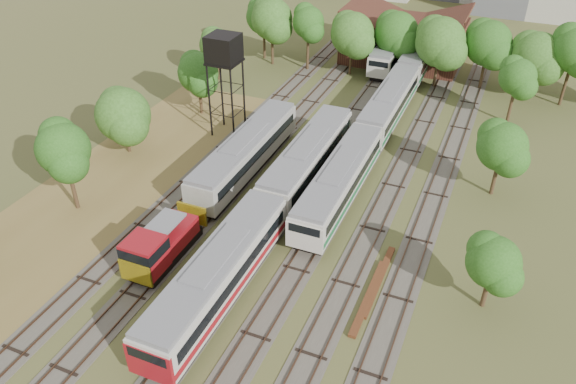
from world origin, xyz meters
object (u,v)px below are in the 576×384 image
at_px(railcar_green_set, 389,105).
at_px(shunter_locomotive, 159,247).
at_px(water_tower, 224,51).
at_px(railcar_red_set, 269,210).

height_order(railcar_green_set, shunter_locomotive, railcar_green_set).
bearing_deg(shunter_locomotive, water_tower, 104.29).
height_order(railcar_green_set, water_tower, water_tower).
distance_m(railcar_red_set, water_tower, 19.72).
bearing_deg(water_tower, railcar_green_set, 31.14).
relative_size(railcar_red_set, shunter_locomotive, 4.27).
bearing_deg(railcar_green_set, water_tower, -148.86).
height_order(shunter_locomotive, water_tower, water_tower).
distance_m(railcar_green_set, water_tower, 19.49).
distance_m(railcar_red_set, shunter_locomotive, 9.40).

